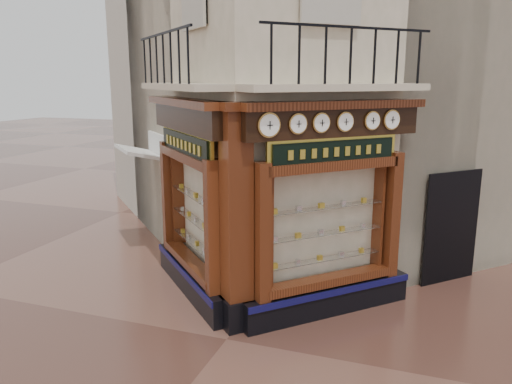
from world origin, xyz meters
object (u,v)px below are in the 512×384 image
at_px(corner_pilaster, 236,222).
at_px(clock_c, 321,123).
at_px(clock_b, 298,124).
at_px(clock_f, 392,120).
at_px(clock_a, 269,125).
at_px(clock_d, 345,122).
at_px(awning, 146,249).
at_px(signboard_right, 334,151).
at_px(signboard_left, 185,144).
at_px(clock_e, 372,121).

distance_m(corner_pilaster, clock_c, 2.21).
relative_size(clock_b, clock_f, 0.94).
height_order(clock_a, clock_d, clock_a).
relative_size(corner_pilaster, clock_f, 10.85).
distance_m(clock_c, clock_d, 0.49).
bearing_deg(awning, clock_b, -164.83).
relative_size(clock_c, signboard_right, 0.18).
xyz_separation_m(clock_b, awning, (-4.75, 2.72, -3.62)).
relative_size(corner_pilaster, clock_a, 9.80).
distance_m(clock_b, clock_d, 0.94).
xyz_separation_m(clock_b, clock_d, (0.66, 0.66, -0.00)).
relative_size(clock_a, clock_d, 1.18).
height_order(clock_b, clock_c, same).
bearing_deg(clock_b, clock_f, 0.00).
distance_m(clock_b, clock_f, 1.96).
relative_size(clock_b, signboard_left, 0.16).
distance_m(clock_a, awning, 6.47).
bearing_deg(signboard_right, signboard_left, 135.00).
bearing_deg(clock_d, clock_e, 0.00).
height_order(clock_c, signboard_right, clock_c).
bearing_deg(awning, clock_d, -155.82).
height_order(corner_pilaster, clock_a, corner_pilaster).
distance_m(clock_f, awning, 7.25).
relative_size(clock_a, clock_c, 1.18).
bearing_deg(clock_a, clock_b, 0.00).
bearing_deg(signboard_right, clock_b, -172.31).
xyz_separation_m(clock_a, clock_e, (1.45, 1.45, 0.00)).
bearing_deg(clock_b, corner_pilaster, 155.38).
bearing_deg(clock_c, clock_a, -180.00).
xyz_separation_m(awning, signboard_left, (2.33, -2.07, 3.10)).
bearing_deg(clock_a, clock_f, 0.00).
height_order(clock_a, clock_f, clock_a).
xyz_separation_m(corner_pilaster, clock_b, (0.96, 0.36, 1.67)).
bearing_deg(signboard_left, awning, 3.38).
distance_m(clock_a, clock_d, 1.47).
xyz_separation_m(clock_c, signboard_left, (-2.74, 0.34, -0.52)).
relative_size(clock_b, clock_e, 1.02).
height_order(awning, signboard_right, signboard_right).
bearing_deg(clock_c, signboard_left, 128.00).
distance_m(clock_e, clock_f, 0.44).
bearing_deg(corner_pilaster, clock_a, -47.05).
relative_size(corner_pilaster, clock_e, 11.78).
relative_size(clock_c, awning, 0.20).
height_order(corner_pilaster, signboard_left, corner_pilaster).
bearing_deg(awning, corner_pilaster, -174.12).
distance_m(clock_d, signboard_left, 3.13).
distance_m(awning, signboard_right, 6.44).
xyz_separation_m(clock_f, signboard_left, (-3.81, -0.73, -0.52)).
bearing_deg(clock_d, clock_f, 0.00).
relative_size(clock_b, clock_c, 1.00).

